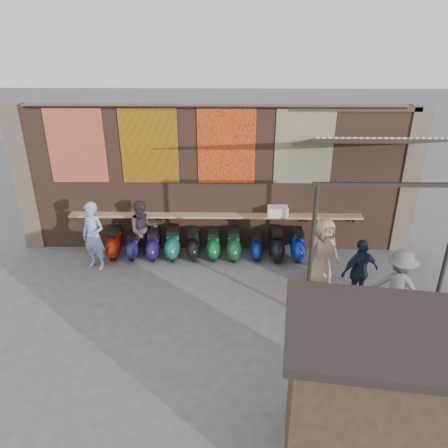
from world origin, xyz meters
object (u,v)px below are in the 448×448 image
object	(u,v)px
scooter_stool_5	(214,244)
shelf_box	(278,211)
scooter_stool_8	(276,244)
shopper_grey	(398,287)
scooter_stool_1	(133,246)
market_stall	(369,403)
scooter_stool_4	(194,244)
scooter_stool_9	(297,245)
scooter_stool_3	(173,243)
scooter_stool_0	(115,243)
scooter_stool_6	(234,244)
shopper_navy	(360,272)
shopper_tan	(323,252)
scooter_stool_2	(154,244)
scooter_stool_7	(256,246)
diner_right	(143,230)
diner_left	(94,236)

from	to	relation	value
scooter_stool_5	shelf_box	bearing A→B (deg)	9.10
scooter_stool_8	shopper_grey	xyz separation A→B (m)	(2.30, -2.72, 0.43)
scooter_stool_1	market_stall	bearing A→B (deg)	-53.12
scooter_stool_1	scooter_stool_4	bearing A→B (deg)	1.10
scooter_stool_8	scooter_stool_9	bearing A→B (deg)	-0.66
scooter_stool_4	scooter_stool_5	distance (m)	0.53
shelf_box	scooter_stool_3	distance (m)	2.98
scooter_stool_0	scooter_stool_6	world-z (taller)	scooter_stool_6
scooter_stool_0	shopper_navy	bearing A→B (deg)	-18.66
scooter_stool_5	shopper_tan	bearing A→B (deg)	-25.89
scooter_stool_1	scooter_stool_2	xyz separation A→B (m)	(0.57, 0.00, 0.04)
scooter_stool_3	scooter_stool_4	distance (m)	0.58
scooter_stool_5	scooter_stool_7	size ratio (longest dim) A/B	1.12
scooter_stool_7	shopper_grey	world-z (taller)	shopper_grey
scooter_stool_0	scooter_stool_1	bearing A→B (deg)	-4.87
scooter_stool_7	scooter_stool_9	xyz separation A→B (m)	(1.11, -0.04, 0.06)
scooter_stool_7	scooter_stool_8	bearing A→B (deg)	-3.04
scooter_stool_0	scooter_stool_4	bearing A→B (deg)	-0.32
scooter_stool_5	scooter_stool_9	bearing A→B (deg)	-1.13
scooter_stool_1	market_stall	size ratio (longest dim) A/B	0.31
scooter_stool_8	shopper_navy	distance (m)	2.66
scooter_stool_9	shopper_tan	bearing A→B (deg)	-72.10
shelf_box	shopper_grey	world-z (taller)	shopper_grey
scooter_stool_7	shopper_tan	size ratio (longest dim) A/B	0.41
scooter_stool_6	diner_right	distance (m)	2.48
scooter_stool_3	shopper_grey	distance (m)	5.83
scooter_stool_8	shopper_tan	size ratio (longest dim) A/B	0.50
scooter_stool_1	shopper_grey	distance (m)	6.80
scooter_stool_4	diner_right	world-z (taller)	diner_right
scooter_stool_1	shopper_navy	size ratio (longest dim) A/B	0.45
scooter_stool_4	diner_left	size ratio (longest dim) A/B	0.44
scooter_stool_6	market_stall	xyz separation A→B (m)	(1.84, -6.13, 0.78)
scooter_stool_8	scooter_stool_4	bearing A→B (deg)	179.31
scooter_stool_4	market_stall	xyz separation A→B (m)	(2.92, -6.15, 0.79)
scooter_stool_3	scooter_stool_0	bearing A→B (deg)	179.70
scooter_stool_1	shopper_grey	bearing A→B (deg)	-23.63
shelf_box	diner_left	distance (m)	4.89
scooter_stool_3	shopper_navy	size ratio (longest dim) A/B	0.55
shelf_box	market_stall	bearing A→B (deg)	-84.22
shopper_navy	scooter_stool_9	bearing A→B (deg)	-81.82
shelf_box	scooter_stool_1	size ratio (longest dim) A/B	0.76
scooter_stool_5	scooter_stool_7	xyz separation A→B (m)	(1.17, -0.01, -0.04)
shopper_tan	scooter_stool_9	bearing A→B (deg)	84.79
scooter_stool_3	scooter_stool_8	world-z (taller)	scooter_stool_8
diner_right	scooter_stool_0	bearing A→B (deg)	155.59
scooter_stool_0	scooter_stool_2	xyz separation A→B (m)	(1.09, -0.04, -0.01)
shelf_box	scooter_stool_3	bearing A→B (deg)	-174.27
scooter_stool_3	scooter_stool_2	bearing A→B (deg)	-176.25
scooter_stool_7	diner_left	bearing A→B (deg)	-171.75
scooter_stool_3	scooter_stool_6	size ratio (longest dim) A/B	1.04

